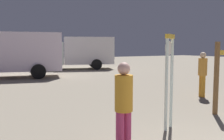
% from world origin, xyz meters
% --- Properties ---
extents(standing_clock, '(0.40, 0.25, 2.22)m').
position_xyz_m(standing_clock, '(0.10, 2.94, 1.32)').
color(standing_clock, white).
rests_on(standing_clock, ground_plane).
extents(person_near_clock, '(0.32, 0.32, 1.67)m').
position_xyz_m(person_near_clock, '(-1.58, 2.28, 0.93)').
color(person_near_clock, '#B6366B').
rests_on(person_near_clock, ground_plane).
extents(person_distant, '(0.33, 0.33, 1.73)m').
position_xyz_m(person_distant, '(3.87, 5.05, 0.97)').
color(person_distant, orange).
rests_on(person_distant, ground_plane).
extents(box_truck_near, '(6.88, 3.95, 2.82)m').
position_xyz_m(box_truck_near, '(-1.48, 15.20, 1.56)').
color(box_truck_near, white).
rests_on(box_truck_near, ground_plane).
extents(box_truck_far, '(6.81, 4.37, 2.78)m').
position_xyz_m(box_truck_far, '(4.59, 18.81, 1.53)').
color(box_truck_far, white).
rests_on(box_truck_far, ground_plane).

